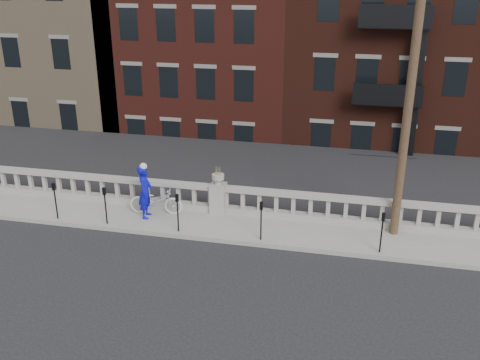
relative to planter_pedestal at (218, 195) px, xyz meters
name	(u,v)px	position (x,y,z in m)	size (l,w,h in m)	color
ground	(185,270)	(0.00, -3.95, -0.83)	(120.00, 120.00, 0.00)	black
sidewalk	(212,225)	(0.00, -0.95, -0.76)	(32.00, 2.20, 0.15)	gray
balustrade	(218,199)	(0.00, 0.00, -0.19)	(28.00, 0.34, 1.03)	gray
planter_pedestal	(218,195)	(0.00, 0.00, 0.00)	(0.55, 0.55, 1.76)	gray
lower_level	(298,61)	(0.56, 19.09, 1.80)	(80.00, 44.00, 20.80)	#605E59
utility_pole	(411,83)	(6.20, -0.35, 4.41)	(1.60, 0.28, 10.00)	#422D1E
parking_meter_a	(55,197)	(-5.47, -1.80, 0.17)	(0.10, 0.09, 1.36)	black
parking_meter_b	(105,202)	(-3.56, -1.80, 0.17)	(0.10, 0.09, 1.36)	black
parking_meter_c	(178,208)	(-0.94, -1.80, 0.17)	(0.10, 0.09, 1.36)	black
parking_meter_d	(261,216)	(1.91, -1.80, 0.17)	(0.10, 0.09, 1.36)	black
parking_meter_e	(382,228)	(5.71, -1.80, 0.17)	(0.10, 0.09, 1.36)	black
bicycle	(156,201)	(-2.17, -0.62, -0.17)	(0.67, 1.93, 1.01)	silver
cyclist	(145,192)	(-2.42, -0.96, 0.29)	(0.71, 0.46, 1.94)	#0C0CB6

